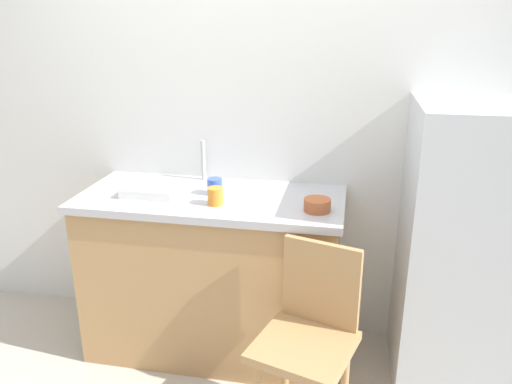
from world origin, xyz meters
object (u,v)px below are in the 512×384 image
object	(u,v)px
refrigerator	(465,251)
chair	(309,334)
cup_orange	(215,196)
terracotta_bowl	(317,205)
dish_tray	(152,190)
cup_blue	(215,186)

from	to	relation	value
refrigerator	chair	bearing A→B (deg)	-144.88
refrigerator	cup_orange	distance (m)	1.26
chair	terracotta_bowl	bearing A→B (deg)	108.75
refrigerator	terracotta_bowl	world-z (taller)	refrigerator
refrigerator	chair	distance (m)	0.90
refrigerator	dish_tray	size ratio (longest dim) A/B	5.20
dish_tray	terracotta_bowl	xyz separation A→B (m)	(0.88, -0.06, 0.01)
chair	terracotta_bowl	size ratio (longest dim) A/B	6.79
chair	cup_blue	bearing A→B (deg)	153.67
terracotta_bowl	cup_orange	distance (m)	0.51
dish_tray	cup_orange	size ratio (longest dim) A/B	3.19
chair	cup_orange	size ratio (longest dim) A/B	10.13
chair	terracotta_bowl	world-z (taller)	terracotta_bowl
dish_tray	cup_orange	xyz separation A→B (m)	(0.37, -0.07, 0.02)
refrigerator	cup_blue	xyz separation A→B (m)	(-1.28, 0.03, 0.25)
cup_blue	cup_orange	distance (m)	0.16
chair	dish_tray	xyz separation A→B (m)	(-0.89, 0.45, 0.46)
cup_blue	cup_orange	bearing A→B (deg)	-73.45
dish_tray	cup_orange	bearing A→B (deg)	-11.43
cup_orange	refrigerator	bearing A→B (deg)	5.75
refrigerator	chair	world-z (taller)	refrigerator
cup_orange	cup_blue	bearing A→B (deg)	106.55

